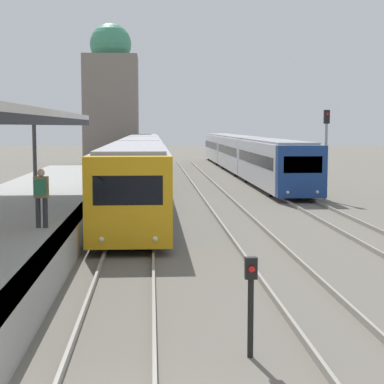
{
  "coord_description": "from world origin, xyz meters",
  "views": [
    {
      "loc": [
        0.7,
        -7.21,
        3.84
      ],
      "look_at": [
        2.04,
        14.2,
        1.63
      ],
      "focal_mm": 60.0,
      "sensor_mm": 36.0,
      "label": 1
    }
  ],
  "objects_px": {
    "signal_mast_far": "(326,143)",
    "train_far": "(242,152)",
    "train_near": "(141,160)",
    "signal_post_near": "(251,295)",
    "person_on_platform": "(41,193)"
  },
  "relations": [
    {
      "from": "person_on_platform",
      "to": "signal_mast_far",
      "type": "relative_size",
      "value": 0.36
    },
    {
      "from": "signal_post_near",
      "to": "signal_mast_far",
      "type": "bearing_deg",
      "value": 71.76
    },
    {
      "from": "train_far",
      "to": "signal_post_near",
      "type": "bearing_deg",
      "value": -97.79
    },
    {
      "from": "train_near",
      "to": "signal_post_near",
      "type": "relative_size",
      "value": 26.12
    },
    {
      "from": "train_near",
      "to": "signal_mast_far",
      "type": "bearing_deg",
      "value": -39.48
    },
    {
      "from": "person_on_platform",
      "to": "signal_post_near",
      "type": "bearing_deg",
      "value": -58.82
    },
    {
      "from": "signal_mast_far",
      "to": "train_far",
      "type": "bearing_deg",
      "value": 94.27
    },
    {
      "from": "train_far",
      "to": "signal_post_near",
      "type": "distance_m",
      "value": 43.09
    },
    {
      "from": "train_near",
      "to": "signal_mast_far",
      "type": "relative_size",
      "value": 9.49
    },
    {
      "from": "person_on_platform",
      "to": "train_near",
      "type": "relative_size",
      "value": 0.04
    },
    {
      "from": "train_far",
      "to": "signal_post_near",
      "type": "xyz_separation_m",
      "value": [
        -5.84,
        -42.69,
        -0.61
      ]
    },
    {
      "from": "signal_post_near",
      "to": "person_on_platform",
      "type": "bearing_deg",
      "value": 121.18
    },
    {
      "from": "signal_post_near",
      "to": "signal_mast_far",
      "type": "distance_m",
      "value": 23.58
    },
    {
      "from": "train_far",
      "to": "signal_mast_far",
      "type": "height_order",
      "value": "signal_mast_far"
    },
    {
      "from": "person_on_platform",
      "to": "train_near",
      "type": "height_order",
      "value": "train_near"
    }
  ]
}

